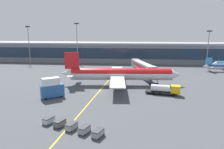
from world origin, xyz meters
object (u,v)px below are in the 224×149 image
Objects in this scene: baggage_cart_1 at (60,123)px; baggage_cart_4 at (98,133)px; fuel_tanker at (165,89)px; main_airliner at (121,74)px; baggage_cart_3 at (84,129)px; baggage_cart_2 at (72,126)px; catering_lift at (52,88)px; baggage_cart_0 at (49,120)px.

baggage_cart_4 is (8.91, -3.57, 0.00)m from baggage_cart_1.
fuel_tanker is 36.21m from baggage_cart_1.
main_airliner is at bearing 144.95° from fuel_tanker.
baggage_cart_4 is at bearing -120.66° from fuel_tanker.
baggage_cart_3 and baggage_cart_4 have the same top height.
baggage_cart_1 is at bearing -135.85° from fuel_tanker.
baggage_cart_1 and baggage_cart_2 have the same top height.
baggage_cart_4 is at bearing -21.86° from baggage_cart_1.
fuel_tanker is at bearing 54.02° from baggage_cart_3.
baggage_cart_4 is (5.94, -2.38, 0.00)m from baggage_cart_2.
main_airliner reaches higher than baggage_cart_2.
catering_lift is at bearing 115.71° from baggage_cart_1.
main_airliner is 4.14× the size of fuel_tanker.
catering_lift is 28.72m from baggage_cart_4.
baggage_cart_3 is at bearing -54.68° from catering_lift.
catering_lift is 2.30× the size of baggage_cart_2.
fuel_tanker is at bearing 48.94° from baggage_cart_2.
baggage_cart_4 is at bearing -21.86° from baggage_cart_3.
baggage_cart_2 is at bearing -21.86° from baggage_cart_1.
baggage_cart_1 is (-11.03, -35.69, -3.52)m from main_airliner.
baggage_cart_4 is (-2.12, -39.26, -3.52)m from main_airliner.
fuel_tanker is at bearing 59.34° from baggage_cart_4.
catering_lift is (-34.99, -6.47, 1.32)m from fuel_tanker.
baggage_cart_0 and baggage_cart_2 have the same top height.
main_airliner is 39.48m from baggage_cart_4.
baggage_cart_4 is (2.97, -1.19, 0.00)m from baggage_cart_3.
baggage_cart_1 and baggage_cart_4 have the same top height.
catering_lift is 2.30× the size of baggage_cart_4.
baggage_cart_0 and baggage_cart_1 have the same top height.
catering_lift is at bearing 125.32° from baggage_cart_3.
baggage_cart_2 is (11.99, -19.93, -2.28)m from catering_lift.
baggage_cart_2 is (2.97, -1.19, 0.00)m from baggage_cart_1.
main_airliner reaches higher than baggage_cart_4.
baggage_cart_0 is at bearing 158.14° from baggage_cart_3.
baggage_cart_2 and baggage_cart_4 have the same top height.
catering_lift is at bearing 109.04° from baggage_cart_0.
baggage_cart_2 is 6.40m from baggage_cart_4.
main_airliner is 37.91m from baggage_cart_2.
baggage_cart_2 is at bearing -131.06° from fuel_tanker.
baggage_cart_4 is at bearing -93.10° from main_airliner.
baggage_cart_3 is (5.94, -2.38, 0.00)m from baggage_cart_1.
main_airliner is at bearing 72.82° from baggage_cart_1.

